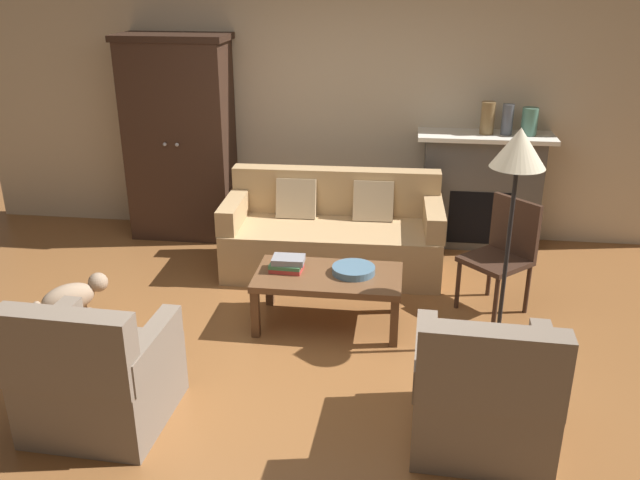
{
  "coord_description": "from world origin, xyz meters",
  "views": [
    {
      "loc": [
        0.82,
        -4.0,
        2.53
      ],
      "look_at": [
        0.18,
        0.85,
        0.55
      ],
      "focal_mm": 37.38,
      "sensor_mm": 36.0,
      "label": 1
    }
  ],
  "objects_px": {
    "fireplace": "(481,190)",
    "coffee_table": "(328,281)",
    "fruit_bowl": "(354,270)",
    "mantel_vase_bronze": "(488,118)",
    "book_stack": "(287,264)",
    "dog": "(73,298)",
    "mantel_vase_jade": "(530,121)",
    "mantel_vase_slate": "(507,119)",
    "floor_lamp": "(518,162)",
    "side_chair_wooden": "(504,249)",
    "armoire": "(180,138)",
    "couch": "(333,235)",
    "armchair_near_left": "(97,377)",
    "armchair_near_right": "(482,395)"
  },
  "relations": [
    {
      "from": "mantel_vase_slate",
      "to": "dog",
      "type": "relative_size",
      "value": 0.6
    },
    {
      "from": "fireplace",
      "to": "coffee_table",
      "type": "relative_size",
      "value": 1.15
    },
    {
      "from": "mantel_vase_slate",
      "to": "mantel_vase_bronze",
      "type": "bearing_deg",
      "value": 180.0
    },
    {
      "from": "armoire",
      "to": "coffee_table",
      "type": "xyz_separation_m",
      "value": [
        1.69,
        -1.72,
        -0.63
      ]
    },
    {
      "from": "mantel_vase_jade",
      "to": "armoire",
      "type": "bearing_deg",
      "value": -178.97
    },
    {
      "from": "fruit_bowl",
      "to": "side_chair_wooden",
      "type": "distance_m",
      "value": 1.22
    },
    {
      "from": "coffee_table",
      "to": "mantel_vase_jade",
      "type": "xyz_separation_m",
      "value": [
        1.64,
        1.78,
        0.88
      ]
    },
    {
      "from": "couch",
      "to": "armchair_near_right",
      "type": "bearing_deg",
      "value": -64.28
    },
    {
      "from": "armoire",
      "to": "mantel_vase_slate",
      "type": "bearing_deg",
      "value": 1.1
    },
    {
      "from": "fireplace",
      "to": "coffee_table",
      "type": "height_order",
      "value": "fireplace"
    },
    {
      "from": "coffee_table",
      "to": "armchair_near_left",
      "type": "bearing_deg",
      "value": -130.92
    },
    {
      "from": "mantel_vase_bronze",
      "to": "armoire",
      "type": "bearing_deg",
      "value": -178.83
    },
    {
      "from": "mantel_vase_jade",
      "to": "armchair_near_left",
      "type": "xyz_separation_m",
      "value": [
        -2.84,
        -3.16,
        -0.93
      ]
    },
    {
      "from": "armchair_near_left",
      "to": "floor_lamp",
      "type": "xyz_separation_m",
      "value": [
        2.45,
        1.19,
        1.07
      ]
    },
    {
      "from": "mantel_vase_jade",
      "to": "side_chair_wooden",
      "type": "distance_m",
      "value": 1.55
    },
    {
      "from": "coffee_table",
      "to": "mantel_vase_jade",
      "type": "bearing_deg",
      "value": 47.24
    },
    {
      "from": "armchair_near_right",
      "to": "floor_lamp",
      "type": "distance_m",
      "value": 1.53
    },
    {
      "from": "armchair_near_left",
      "to": "dog",
      "type": "distance_m",
      "value": 1.3
    },
    {
      "from": "armoire",
      "to": "couch",
      "type": "distance_m",
      "value": 1.87
    },
    {
      "from": "fruit_bowl",
      "to": "floor_lamp",
      "type": "xyz_separation_m",
      "value": [
        1.07,
        -0.24,
        0.94
      ]
    },
    {
      "from": "armchair_near_left",
      "to": "dog",
      "type": "height_order",
      "value": "armchair_near_left"
    },
    {
      "from": "coffee_table",
      "to": "floor_lamp",
      "type": "bearing_deg",
      "value": -8.99
    },
    {
      "from": "mantel_vase_slate",
      "to": "mantel_vase_jade",
      "type": "distance_m",
      "value": 0.2
    },
    {
      "from": "fruit_bowl",
      "to": "mantel_vase_bronze",
      "type": "relative_size",
      "value": 1.09
    },
    {
      "from": "coffee_table",
      "to": "book_stack",
      "type": "distance_m",
      "value": 0.34
    },
    {
      "from": "floor_lamp",
      "to": "mantel_vase_slate",
      "type": "bearing_deg",
      "value": 84.41
    },
    {
      "from": "fruit_bowl",
      "to": "book_stack",
      "type": "bearing_deg",
      "value": -178.26
    },
    {
      "from": "fruit_bowl",
      "to": "floor_lamp",
      "type": "bearing_deg",
      "value": -12.64
    },
    {
      "from": "mantel_vase_slate",
      "to": "armchair_near_left",
      "type": "xyz_separation_m",
      "value": [
        -2.64,
        -3.16,
        -0.95
      ]
    },
    {
      "from": "book_stack",
      "to": "dog",
      "type": "relative_size",
      "value": 0.56
    },
    {
      "from": "couch",
      "to": "mantel_vase_bronze",
      "type": "relative_size",
      "value": 6.51
    },
    {
      "from": "side_chair_wooden",
      "to": "fruit_bowl",
      "type": "bearing_deg",
      "value": -160.13
    },
    {
      "from": "armoire",
      "to": "book_stack",
      "type": "relative_size",
      "value": 7.57
    },
    {
      "from": "mantel_vase_bronze",
      "to": "dog",
      "type": "relative_size",
      "value": 0.64
    },
    {
      "from": "mantel_vase_jade",
      "to": "book_stack",
      "type": "bearing_deg",
      "value": -138.22
    },
    {
      "from": "fireplace",
      "to": "side_chair_wooden",
      "type": "xyz_separation_m",
      "value": [
        0.07,
        -1.34,
        -0.06
      ]
    },
    {
      "from": "armchair_near_right",
      "to": "side_chair_wooden",
      "type": "distance_m",
      "value": 1.76
    },
    {
      "from": "mantel_vase_jade",
      "to": "mantel_vase_slate",
      "type": "bearing_deg",
      "value": 180.0
    },
    {
      "from": "fireplace",
      "to": "couch",
      "type": "distance_m",
      "value": 1.56
    },
    {
      "from": "floor_lamp",
      "to": "armoire",
      "type": "bearing_deg",
      "value": 146.87
    },
    {
      "from": "fireplace",
      "to": "mantel_vase_bronze",
      "type": "relative_size",
      "value": 4.22
    },
    {
      "from": "mantel_vase_bronze",
      "to": "armchair_near_left",
      "type": "distance_m",
      "value": 4.12
    },
    {
      "from": "coffee_table",
      "to": "mantel_vase_slate",
      "type": "xyz_separation_m",
      "value": [
        1.44,
        1.78,
        0.89
      ]
    },
    {
      "from": "fruit_bowl",
      "to": "dog",
      "type": "bearing_deg",
      "value": -170.75
    },
    {
      "from": "fireplace",
      "to": "armoire",
      "type": "bearing_deg",
      "value": -178.49
    },
    {
      "from": "coffee_table",
      "to": "mantel_vase_jade",
      "type": "distance_m",
      "value": 2.58
    },
    {
      "from": "coffee_table",
      "to": "dog",
      "type": "height_order",
      "value": "coffee_table"
    },
    {
      "from": "coffee_table",
      "to": "fruit_bowl",
      "type": "distance_m",
      "value": 0.21
    },
    {
      "from": "mantel_vase_slate",
      "to": "floor_lamp",
      "type": "bearing_deg",
      "value": -95.59
    },
    {
      "from": "book_stack",
      "to": "dog",
      "type": "xyz_separation_m",
      "value": [
        -1.59,
        -0.33,
        -0.23
      ]
    }
  ]
}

